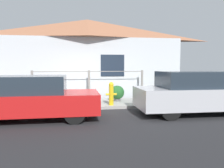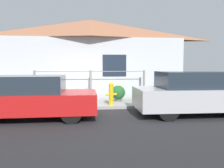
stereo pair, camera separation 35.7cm
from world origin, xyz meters
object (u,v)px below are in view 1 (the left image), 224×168
object	(u,v)px
potted_plant_near_hydrant	(117,93)
fire_hydrant	(111,93)
car_right	(198,93)
car_left	(34,98)
potted_plant_corner	(164,91)
potted_plant_by_fence	(60,95)

from	to	relation	value
potted_plant_near_hydrant	fire_hydrant	bearing A→B (deg)	-113.00
car_right	potted_plant_near_hydrant	distance (m)	3.24
fire_hydrant	car_left	bearing A→B (deg)	-150.86
car_right	potted_plant_corner	size ratio (longest dim) A/B	5.91
fire_hydrant	potted_plant_near_hydrant	bearing A→B (deg)	67.00
car_right	potted_plant_corner	bearing A→B (deg)	96.54
fire_hydrant	potted_plant_corner	size ratio (longest dim) A/B	1.26
car_left	potted_plant_corner	xyz separation A→B (m)	(4.91, 2.33, -0.16)
car_left	potted_plant_by_fence	distance (m)	2.39
fire_hydrant	potted_plant_corner	world-z (taller)	fire_hydrant
car_right	fire_hydrant	size ratio (longest dim) A/B	4.71
fire_hydrant	potted_plant_near_hydrant	world-z (taller)	fire_hydrant
car_right	potted_plant_near_hydrant	xyz separation A→B (m)	(-2.29, 2.28, -0.23)
car_left	potted_plant_corner	distance (m)	5.44
fire_hydrant	potted_plant_by_fence	distance (m)	2.17
potted_plant_near_hydrant	potted_plant_corner	distance (m)	2.04
car_right	potted_plant_near_hydrant	size ratio (longest dim) A/B	6.24
fire_hydrant	potted_plant_by_fence	world-z (taller)	fire_hydrant
fire_hydrant	potted_plant_corner	distance (m)	2.60
potted_plant_by_fence	potted_plant_corner	size ratio (longest dim) A/B	0.83
car_right	car_left	bearing A→B (deg)	-179.58
car_right	potted_plant_corner	distance (m)	2.35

